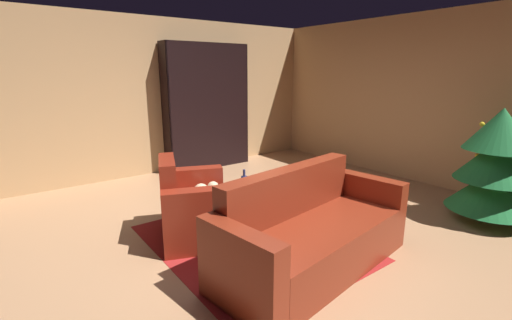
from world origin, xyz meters
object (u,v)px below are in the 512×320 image
bookshelf_unit (213,108)px  book_stack_on_table (259,198)px  coffee_table (254,203)px  bottle_on_table (244,185)px  couch_red (311,235)px  armchair_red (193,209)px  decorated_tree (495,165)px

bookshelf_unit → book_stack_on_table: (2.97, -1.17, -0.65)m
coffee_table → book_stack_on_table: book_stack_on_table is taller
bottle_on_table → bookshelf_unit: bearing=156.4°
bookshelf_unit → couch_red: (3.69, -1.11, -0.80)m
coffee_table → bookshelf_unit: bearing=157.8°
bookshelf_unit → couch_red: size_ratio=1.07×
armchair_red → bottle_on_table: bearing=63.2°
armchair_red → coffee_table: 0.68m
armchair_red → coffee_table: armchair_red is taller
bottle_on_table → book_stack_on_table: bearing=5.8°
bottle_on_table → armchair_red: bearing=-116.8°
armchair_red → bottle_on_table: (0.26, 0.50, 0.24)m
couch_red → coffee_table: (-0.77, -0.08, 0.09)m
bookshelf_unit → decorated_tree: size_ratio=1.64×
bookshelf_unit → coffee_table: size_ratio=3.36×
couch_red → decorated_tree: (0.57, 2.43, 0.40)m
bookshelf_unit → armchair_red: bookshelf_unit is taller
coffee_table → book_stack_on_table: bearing=23.3°
bookshelf_unit → coffee_table: 3.23m
armchair_red → book_stack_on_table: size_ratio=5.09×
bookshelf_unit → armchair_red: size_ratio=1.93×
armchair_red → couch_red: 1.34m
armchair_red → book_stack_on_table: bearing=46.9°
book_stack_on_table → bottle_on_table: (-0.24, -0.02, 0.09)m
couch_red → book_stack_on_table: (-0.71, -0.05, 0.16)m
bookshelf_unit → couch_red: bearing=-16.8°
coffee_table → bottle_on_table: bearing=-179.7°
coffee_table → book_stack_on_table: 0.09m
armchair_red → bookshelf_unit: bearing=145.6°
armchair_red → decorated_tree: (1.78, 3.02, 0.40)m
book_stack_on_table → decorated_tree: bearing=62.7°
bookshelf_unit → book_stack_on_table: bookshelf_unit is taller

